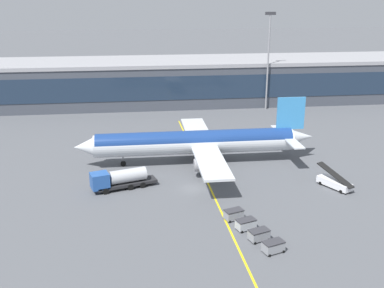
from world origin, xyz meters
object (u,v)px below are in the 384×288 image
(baggage_cart_0, at_px, (273,246))
(baggage_cart_3, at_px, (234,214))
(belt_loader, at_px, (334,182))
(fuel_tanker, at_px, (119,179))
(main_airliner, at_px, (196,142))
(baggage_cart_1, at_px, (259,235))
(baggage_cart_2, at_px, (246,224))

(baggage_cart_0, distance_m, baggage_cart_3, 9.60)
(baggage_cart_0, bearing_deg, belt_loader, 48.65)
(belt_loader, height_order, baggage_cart_3, belt_loader)
(fuel_tanker, bearing_deg, main_airliner, 36.19)
(baggage_cart_1, height_order, baggage_cart_3, same)
(baggage_cart_1, bearing_deg, baggage_cart_0, -71.47)
(belt_loader, xyz_separation_m, baggage_cart_0, (-15.74, -17.89, -0.21))
(baggage_cart_1, distance_m, baggage_cart_2, 3.20)
(belt_loader, distance_m, baggage_cart_2, 21.35)
(belt_loader, height_order, baggage_cart_0, belt_loader)
(baggage_cart_1, distance_m, baggage_cart_3, 6.40)
(baggage_cart_1, bearing_deg, belt_loader, 41.55)
(baggage_cart_0, relative_size, baggage_cart_3, 1.00)
(belt_loader, xyz_separation_m, baggage_cart_2, (-17.78, -11.82, -0.21))
(baggage_cart_2, bearing_deg, baggage_cart_3, 108.53)
(baggage_cart_2, bearing_deg, main_airliner, 97.15)
(fuel_tanker, xyz_separation_m, baggage_cart_3, (16.34, -12.81, -0.96))
(main_airliner, distance_m, baggage_cart_1, 29.69)
(baggage_cart_0, relative_size, baggage_cart_2, 1.00)
(baggage_cart_2, xyz_separation_m, baggage_cart_3, (-1.02, 3.03, 0.00))
(belt_loader, height_order, baggage_cart_1, belt_loader)
(belt_loader, bearing_deg, fuel_tanker, 173.46)
(fuel_tanker, relative_size, baggage_cart_3, 3.69)
(belt_loader, relative_size, baggage_cart_3, 2.24)
(baggage_cart_3, bearing_deg, baggage_cart_1, -71.47)
(baggage_cart_0, relative_size, baggage_cart_1, 1.00)
(belt_loader, distance_m, baggage_cart_1, 22.39)
(main_airliner, height_order, belt_loader, main_airliner)
(belt_loader, bearing_deg, baggage_cart_1, -138.45)
(baggage_cart_2, bearing_deg, belt_loader, 33.62)
(main_airliner, distance_m, baggage_cart_2, 26.57)
(fuel_tanker, height_order, baggage_cart_3, fuel_tanker)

